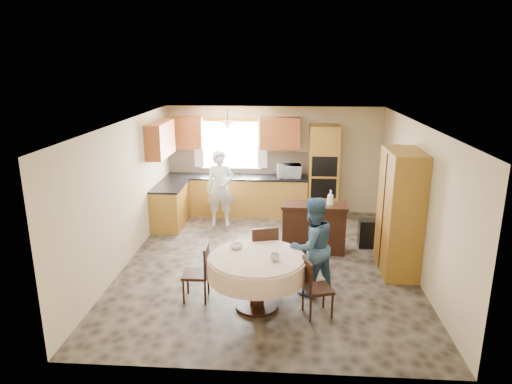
{
  "coord_description": "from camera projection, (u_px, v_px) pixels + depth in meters",
  "views": [
    {
      "loc": [
        0.31,
        -7.51,
        3.46
      ],
      "look_at": [
        -0.22,
        0.3,
        1.23
      ],
      "focal_mm": 32.0,
      "sensor_mm": 36.0,
      "label": 1
    }
  ],
  "objects": [
    {
      "name": "framed_picture",
      "position": [
        400.0,
        159.0,
        8.67
      ],
      "size": [
        0.06,
        0.61,
        0.51
      ],
      "color": "#C38B39",
      "rests_on": "wall_right"
    },
    {
      "name": "pendant",
      "position": [
        228.0,
        125.0,
        10.06
      ],
      "size": [
        0.36,
        0.36,
        0.18
      ],
      "primitive_type": "cone",
      "rotation": [
        3.14,
        0.0,
        0.0
      ],
      "color": "beige",
      "rests_on": "ceiling"
    },
    {
      "name": "person_dining",
      "position": [
        312.0,
        246.0,
        6.91
      ],
      "size": [
        0.95,
        0.89,
        1.55
      ],
      "primitive_type": "imported",
      "rotation": [
        0.0,
        0.0,
        3.67
      ],
      "color": "#375878",
      "rests_on": "floor"
    },
    {
      "name": "chair_back",
      "position": [
        264.0,
        252.0,
        7.23
      ],
      "size": [
        0.53,
        0.53,
        1.01
      ],
      "rotation": [
        0.0,
        0.0,
        3.4
      ],
      "color": "#36180E",
      "rests_on": "floor"
    },
    {
      "name": "chair_right",
      "position": [
        313.0,
        285.0,
        6.37
      ],
      "size": [
        0.46,
        0.46,
        0.86
      ],
      "rotation": [
        0.0,
        0.0,
        1.87
      ],
      "color": "#36180E",
      "rests_on": "floor"
    },
    {
      "name": "floor",
      "position": [
        267.0,
        263.0,
        8.18
      ],
      "size": [
        5.0,
        6.0,
        0.01
      ],
      "primitive_type": "cube",
      "color": "brown",
      "rests_on": "ground"
    },
    {
      "name": "base_cab_left",
      "position": [
        170.0,
        206.0,
        9.93
      ],
      "size": [
        0.6,
        1.2,
        0.88
      ],
      "primitive_type": "cube",
      "color": "gold",
      "rests_on": "floor"
    },
    {
      "name": "wall_right",
      "position": [
        416.0,
        199.0,
        7.67
      ],
      "size": [
        0.02,
        6.0,
        2.5
      ],
      "primitive_type": "cube",
      "color": "tan",
      "rests_on": "floor"
    },
    {
      "name": "wall_cab_right",
      "position": [
        280.0,
        133.0,
        10.37
      ],
      "size": [
        0.9,
        0.33,
        0.72
      ],
      "primitive_type": "cube",
      "color": "#BC632F",
      "rests_on": "wall_back"
    },
    {
      "name": "space_heater",
      "position": [
        369.0,
        233.0,
        8.83
      ],
      "size": [
        0.4,
        0.28,
        0.55
      ],
      "primitive_type": "cube",
      "rotation": [
        0.0,
        0.0,
        -0.0
      ],
      "color": "black",
      "rests_on": "floor"
    },
    {
      "name": "wall_back",
      "position": [
        273.0,
        160.0,
        10.72
      ],
      "size": [
        5.0,
        0.02,
        2.5
      ],
      "primitive_type": "cube",
      "color": "tan",
      "rests_on": "floor"
    },
    {
      "name": "sideboard",
      "position": [
        314.0,
        229.0,
        8.59
      ],
      "size": [
        1.24,
        0.55,
        0.87
      ],
      "primitive_type": "cube",
      "rotation": [
        0.0,
        0.0,
        -0.04
      ],
      "color": "#36180E",
      "rests_on": "floor"
    },
    {
      "name": "backsplash",
      "position": [
        237.0,
        163.0,
        10.78
      ],
      "size": [
        3.3,
        0.02,
        0.55
      ],
      "primitive_type": "cube",
      "color": "tan",
      "rests_on": "wall_back"
    },
    {
      "name": "wall_cab_side",
      "position": [
        160.0,
        139.0,
        9.54
      ],
      "size": [
        0.33,
        1.2,
        0.72
      ],
      "primitive_type": "cube",
      "color": "#BC632F",
      "rests_on": "wall_left"
    },
    {
      "name": "oven_lower",
      "position": [
        324.0,
        188.0,
        10.18
      ],
      "size": [
        0.56,
        0.01,
        0.45
      ],
      "primitive_type": "cube",
      "color": "black",
      "rests_on": "oven_tower"
    },
    {
      "name": "curtain_left",
      "position": [
        199.0,
        143.0,
        10.65
      ],
      "size": [
        0.22,
        0.02,
        1.15
      ],
      "primitive_type": "cube",
      "color": "white",
      "rests_on": "wall_back"
    },
    {
      "name": "wall_left",
      "position": [
        126.0,
        193.0,
        8.0
      ],
      "size": [
        0.02,
        6.0,
        2.5
      ],
      "primitive_type": "cube",
      "color": "tan",
      "rests_on": "floor"
    },
    {
      "name": "base_cab_back",
      "position": [
        236.0,
        196.0,
        10.71
      ],
      "size": [
        3.3,
        0.6,
        0.88
      ],
      "primitive_type": "cube",
      "color": "gold",
      "rests_on": "floor"
    },
    {
      "name": "bowl_sideboard",
      "position": [
        305.0,
        205.0,
        8.47
      ],
      "size": [
        0.23,
        0.23,
        0.06
      ],
      "primitive_type": "imported",
      "rotation": [
        0.0,
        0.0,
        0.01
      ],
      "color": "#B2B2B2",
      "rests_on": "sideboard"
    },
    {
      "name": "dining_table",
      "position": [
        257.0,
        267.0,
        6.53
      ],
      "size": [
        1.42,
        1.42,
        0.81
      ],
      "color": "#36180E",
      "rests_on": "floor"
    },
    {
      "name": "microwave",
      "position": [
        289.0,
        171.0,
        10.4
      ],
      "size": [
        0.56,
        0.4,
        0.3
      ],
      "primitive_type": "imported",
      "rotation": [
        0.0,
        0.0,
        0.07
      ],
      "color": "silver",
      "rests_on": "counter_back"
    },
    {
      "name": "wall_front",
      "position": [
        256.0,
        274.0,
        4.96
      ],
      "size": [
        5.0,
        0.02,
        2.5
      ],
      "primitive_type": "cube",
      "color": "tan",
      "rests_on": "floor"
    },
    {
      "name": "bowl_table",
      "position": [
        237.0,
        246.0,
        6.75
      ],
      "size": [
        0.24,
        0.24,
        0.06
      ],
      "primitive_type": "imported",
      "rotation": [
        0.0,
        0.0,
        -0.3
      ],
      "color": "#B2B2B2",
      "rests_on": "dining_table"
    },
    {
      "name": "cup_table",
      "position": [
        275.0,
        257.0,
        6.32
      ],
      "size": [
        0.18,
        0.18,
        0.11
      ],
      "primitive_type": "imported",
      "rotation": [
        0.0,
        0.0,
        0.42
      ],
      "color": "#B2B2B2",
      "rests_on": "dining_table"
    },
    {
      "name": "chair_left",
      "position": [
        200.0,
        270.0,
        6.8
      ],
      "size": [
        0.38,
        0.38,
        0.87
      ],
      "rotation": [
        0.0,
        0.0,
        -1.55
      ],
      "color": "#36180E",
      "rests_on": "floor"
    },
    {
      "name": "person_sink",
      "position": [
        220.0,
        188.0,
        9.9
      ],
      "size": [
        0.65,
        0.47,
        1.65
      ],
      "primitive_type": "imported",
      "rotation": [
        0.0,
        0.0,
        0.13
      ],
      "color": "silver",
      "rests_on": "floor"
    },
    {
      "name": "oven_tower",
      "position": [
        323.0,
        172.0,
        10.39
      ],
      "size": [
        0.66,
        0.62,
        2.12
      ],
      "primitive_type": "cube",
      "color": "gold",
      "rests_on": "floor"
    },
    {
      "name": "bottle_sideboard",
      "position": [
        330.0,
        199.0,
        8.41
      ],
      "size": [
        0.13,
        0.13,
        0.33
      ],
      "primitive_type": "imported",
      "rotation": [
        0.0,
        0.0,
        0.04
      ],
      "color": "silver",
      "rests_on": "sideboard"
    },
    {
      "name": "wall_cab_left",
      "position": [
        185.0,
        132.0,
        10.51
      ],
      "size": [
        0.85,
        0.33,
        0.72
      ],
      "primitive_type": "cube",
      "color": "#BC632F",
      "rests_on": "wall_back"
    },
    {
      "name": "ceiling",
      "position": [
        268.0,
        123.0,
        7.49
      ],
      "size": [
        5.0,
        6.0,
        0.01
      ],
      "primitive_type": "cube",
      "color": "white",
      "rests_on": "wall_back"
    },
    {
      "name": "counter_back",
      "position": [
        236.0,
        177.0,
        10.58
      ],
      "size": [
        3.3,
        0.64,
        0.04
      ],
      "primitive_type": "cube",
      "color": "black",
      "rests_on": "base_cab_back"
    },
    {
      "name": "oven_upper",
      "position": [
        324.0,
        167.0,
        10.04
      ],
      "size": [
        0.56,
        0.01,
        0.45
      ],
      "primitive_type": "cube",
      "color": "black",
      "rests_on": "oven_tower"
    },
    {
      "name": "counter_left",
      "position": [
        169.0,
        186.0,
        9.8
      ],
      "size": [
        0.64,
        1.2,
        0.04
      ],
      "primitive_type": "cube",
      "color": "black",
      "rests_on": "base_cab_left"
    },
    {
      "name": "cupboard",
      "position": [
        400.0,
        212.0,
        7.61
      ],
      "size": [
        0.55,
        1.1,
        2.1
      ],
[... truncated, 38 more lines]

